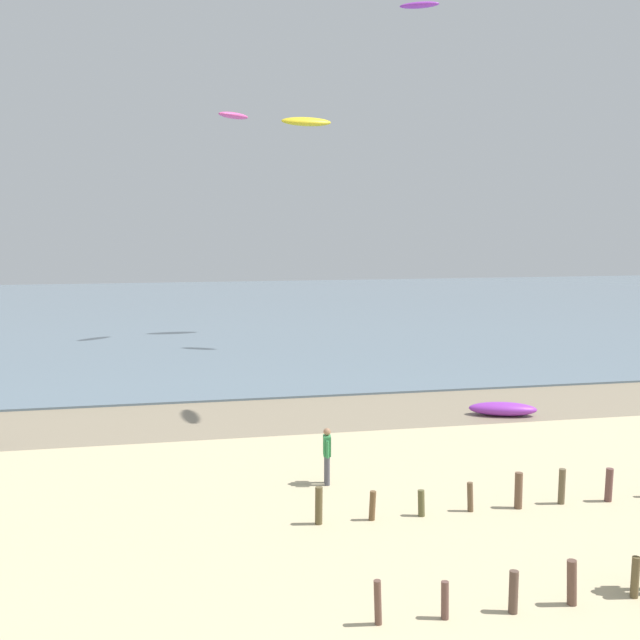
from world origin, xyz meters
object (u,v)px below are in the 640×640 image
Objects in this scene: person_nearest_camera at (327,454)px; grounded_kite at (503,409)px; kite_aloft_3 at (419,5)px; kite_aloft_4 at (234,116)px; kite_aloft_0 at (306,122)px.

person_nearest_camera is 0.63× the size of grounded_kite.
grounded_kite is at bearing -69.03° from kite_aloft_3.
person_nearest_camera is 0.67× the size of kite_aloft_4.
kite_aloft_0 is (5.29, 31.08, 13.74)m from person_nearest_camera.
person_nearest_camera is 10.99m from grounded_kite.
grounded_kite is (8.73, 6.64, -0.65)m from person_nearest_camera.
kite_aloft_3 is 0.91× the size of kite_aloft_4.
person_nearest_camera is at bearing -129.55° from kite_aloft_4.
person_nearest_camera is 32.00m from kite_aloft_3.
kite_aloft_4 is at bearing 89.67° from person_nearest_camera.
grounded_kite is 28.22m from kite_aloft_4.
grounded_kite is 28.56m from kite_aloft_0.
kite_aloft_3 reaches higher than person_nearest_camera.
kite_aloft_4 reaches higher than person_nearest_camera.
kite_aloft_0 reaches higher than kite_aloft_4.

